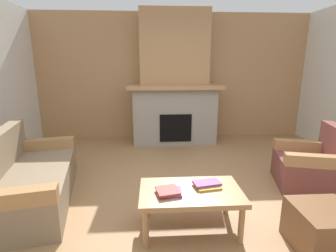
{
  "coord_description": "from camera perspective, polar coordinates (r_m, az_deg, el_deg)",
  "views": [
    {
      "loc": [
        -0.45,
        -2.67,
        1.63
      ],
      "look_at": [
        -0.24,
        0.77,
        0.79
      ],
      "focal_mm": 26.91,
      "sensor_mm": 36.0,
      "label": 1
    }
  ],
  "objects": [
    {
      "name": "fireplace",
      "position": [
        5.33,
        1.43,
        8.76
      ],
      "size": [
        1.9,
        0.82,
        2.7
      ],
      "color": "gray",
      "rests_on": "ground"
    },
    {
      "name": "armchair",
      "position": [
        3.97,
        29.65,
        -7.77
      ],
      "size": [
        0.93,
        0.93,
        0.85
      ],
      "color": "brown",
      "rests_on": "ground"
    },
    {
      "name": "couch",
      "position": [
        3.52,
        -29.3,
        -10.54
      ],
      "size": [
        1.19,
        1.93,
        0.85
      ],
      "color": "#847056",
      "rests_on": "ground"
    },
    {
      "name": "book_stack_near_edge",
      "position": [
        2.48,
        0.15,
        -14.56
      ],
      "size": [
        0.26,
        0.24,
        0.04
      ],
      "color": "#7A3D84",
      "rests_on": "coffee_table"
    },
    {
      "name": "book_stack_center",
      "position": [
        2.63,
        8.85,
        -12.97
      ],
      "size": [
        0.29,
        0.24,
        0.04
      ],
      "color": "gold",
      "rests_on": "coffee_table"
    },
    {
      "name": "ground",
      "position": [
        3.16,
        5.46,
        -17.39
      ],
      "size": [
        9.0,
        9.0,
        0.0
      ],
      "primitive_type": "plane",
      "color": "#9E754C"
    },
    {
      "name": "coffee_table",
      "position": [
        2.59,
        5.14,
        -15.31
      ],
      "size": [
        1.0,
        0.6,
        0.43
      ],
      "color": "#A87A4C",
      "rests_on": "ground"
    },
    {
      "name": "wall_back_wood_panel",
      "position": [
        5.69,
        1.12,
        10.96
      ],
      "size": [
        6.0,
        0.12,
        2.7
      ],
      "primitive_type": "cube",
      "color": "tan",
      "rests_on": "ground"
    },
    {
      "name": "ottoman",
      "position": [
        2.8,
        31.77,
        -19.26
      ],
      "size": [
        0.52,
        0.52,
        0.4
      ],
      "primitive_type": "cube",
      "color": "brown",
      "rests_on": "ground"
    }
  ]
}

